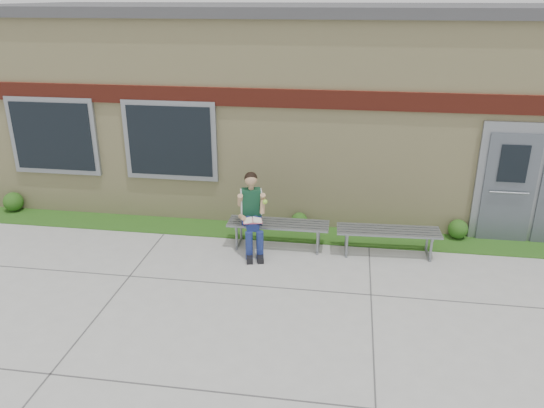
# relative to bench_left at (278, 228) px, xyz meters

# --- Properties ---
(ground) EXTENTS (80.00, 80.00, 0.00)m
(ground) POSITION_rel_bench_left_xyz_m (0.69, -2.00, -0.37)
(ground) COLOR #9E9E99
(ground) RESTS_ON ground
(grass_strip) EXTENTS (16.00, 0.80, 0.02)m
(grass_strip) POSITION_rel_bench_left_xyz_m (0.69, 0.60, -0.36)
(grass_strip) COLOR #194C14
(grass_strip) RESTS_ON ground
(school_building) EXTENTS (16.20, 6.22, 4.20)m
(school_building) POSITION_rel_bench_left_xyz_m (0.69, 3.99, 1.73)
(school_building) COLOR beige
(school_building) RESTS_ON ground
(bench_left) EXTENTS (1.87, 0.53, 0.48)m
(bench_left) POSITION_rel_bench_left_xyz_m (0.00, 0.00, 0.00)
(bench_left) COLOR gray
(bench_left) RESTS_ON ground
(bench_right) EXTENTS (1.86, 0.59, 0.48)m
(bench_right) POSITION_rel_bench_left_xyz_m (2.00, 0.00, -0.01)
(bench_right) COLOR gray
(bench_right) RESTS_ON ground
(girl) EXTENTS (0.59, 0.92, 1.46)m
(girl) POSITION_rel_bench_left_xyz_m (-0.45, -0.22, 0.39)
(girl) COLOR navy
(girl) RESTS_ON ground
(shrub_west) EXTENTS (0.41, 0.41, 0.41)m
(shrub_west) POSITION_rel_bench_left_xyz_m (-5.93, 0.85, -0.15)
(shrub_west) COLOR #194C14
(shrub_west) RESTS_ON grass_strip
(shrub_mid) EXTENTS (0.33, 0.33, 0.33)m
(shrub_mid) POSITION_rel_bench_left_xyz_m (0.31, 0.85, -0.19)
(shrub_mid) COLOR #194C14
(shrub_mid) RESTS_ON grass_strip
(shrub_east) EXTENTS (0.37, 0.37, 0.37)m
(shrub_east) POSITION_rel_bench_left_xyz_m (3.38, 0.85, -0.17)
(shrub_east) COLOR #194C14
(shrub_east) RESTS_ON grass_strip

